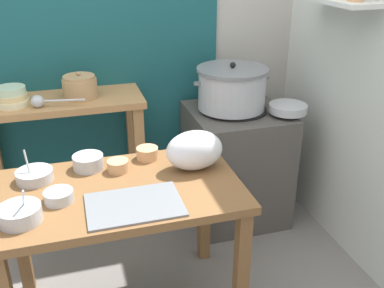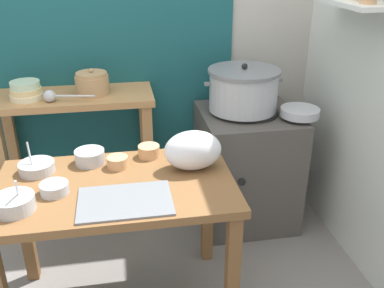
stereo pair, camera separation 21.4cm
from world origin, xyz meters
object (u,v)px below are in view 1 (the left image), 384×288
Objects in this scene: wide_pan at (288,108)px; prep_bowl_2 at (59,196)px; stove_block at (236,164)px; bowl_stack_enamel at (11,97)px; steamer_pot at (232,88)px; prep_bowl_5 at (88,161)px; serving_tray at (134,205)px; prep_table at (121,208)px; prep_bowl_0 at (34,175)px; plastic_bag at (194,150)px; prep_bowl_3 at (20,214)px; clay_pot at (80,87)px; prep_bowl_4 at (147,153)px; prep_bowl_1 at (118,165)px; ladle at (40,101)px; back_shelf_table at (64,134)px.

wide_pan is 1.49m from prep_bowl_2.
stove_block is 4.15× the size of bowl_stack_enamel.
steamer_pot is 3.30× the size of prep_bowl_5.
prep_table is at bearing 103.90° from serving_tray.
prep_bowl_0 is (-1.48, -0.35, -0.06)m from wide_pan.
steamer_pot is 0.37m from wide_pan.
serving_tray is (-0.80, -0.84, 0.34)m from stove_block.
prep_bowl_3 is at bearing -163.53° from plastic_bag.
prep_bowl_0 is at bearing -156.19° from steamer_pot.
clay_pot is at bearing 123.95° from plastic_bag.
plastic_bag is (-0.46, -0.59, 0.44)m from stove_block.
plastic_bag is at bearing -16.57° from prep_bowl_5.
plastic_bag is 1.65× the size of prep_bowl_0.
prep_bowl_4 is at bearing 8.07° from prep_bowl_0.
prep_bowl_5 is at bearing 153.36° from prep_bowl_1.
plastic_bag is at bearing -56.05° from clay_pot.
steamer_pot is at bearing -6.90° from clay_pot.
stove_block reaches higher than prep_bowl_1.
plastic_bag is at bearing -40.58° from prep_bowl_4.
prep_bowl_0 is at bearing -166.79° from wide_pan.
stove_block is 1.30m from ladle.
bowl_stack_enamel is 1.50× the size of prep_bowl_2.
prep_bowl_2 is (-1.37, -0.56, -0.06)m from wide_pan.
ladle is (-0.22, -0.11, -0.03)m from clay_pot.
wide_pan reaches higher than serving_tray.
prep_bowl_3 reaches higher than stove_block.
prep_bowl_2 is (-1.11, -0.71, 0.36)m from stove_block.
back_shelf_table is 5.11× the size of bowl_stack_enamel.
prep_bowl_1 is at bearing -150.55° from prep_bowl_4.
prep_bowl_3 is at bearing -146.68° from stove_block.
prep_bowl_0 is (-0.37, 0.17, 0.14)m from prep_table.
steamer_pot reaches higher than prep_bowl_1.
plastic_bag reaches higher than serving_tray.
clay_pot is at bearing 172.20° from stove_block.
plastic_bag is 0.85m from wide_pan.
prep_bowl_1 is (0.25, -0.64, 0.07)m from back_shelf_table.
serving_tray is 0.43m from plastic_bag.
plastic_bag is at bearing 10.86° from prep_bowl_2.
clay_pot reaches higher than stove_block.
back_shelf_table reaches higher than prep_bowl_3.
wide_pan is at bearing -28.81° from steamer_pot.
steamer_pot is at bearing 0.22° from ladle.
wide_pan is at bearing 13.40° from prep_bowl_5.
prep_bowl_1 is at bearing -50.42° from bowl_stack_enamel.
ladle is at bearing 84.60° from prep_bowl_3.
wide_pan is at bearing 18.26° from prep_bowl_1.
prep_bowl_0 reaches higher than prep_bowl_2.
prep_bowl_1 is (-0.02, 0.33, 0.03)m from serving_tray.
stove_block is 6.23× the size of prep_bowl_2.
prep_bowl_3 is at bearing -156.09° from wide_pan.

